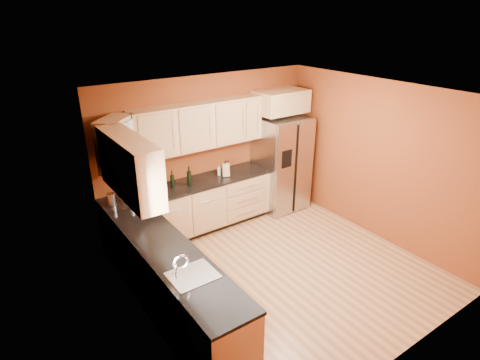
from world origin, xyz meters
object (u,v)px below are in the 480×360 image
(refrigerator, at_px, (281,163))
(soap_dispenser, at_px, (219,171))
(knife_block, at_px, (226,170))
(canister_left, at_px, (112,199))
(wine_bottle_a, at_px, (172,179))

(refrigerator, xyz_separation_m, soap_dispenser, (-1.30, 0.10, 0.12))
(refrigerator, bearing_deg, knife_block, 179.11)
(canister_left, height_order, knife_block, knife_block)
(canister_left, distance_m, wine_bottle_a, 1.01)
(canister_left, height_order, wine_bottle_a, wine_bottle_a)
(refrigerator, relative_size, wine_bottle_a, 5.99)
(canister_left, relative_size, wine_bottle_a, 0.64)
(wine_bottle_a, xyz_separation_m, soap_dispenser, (0.89, 0.01, -0.06))
(refrigerator, bearing_deg, canister_left, 179.39)
(canister_left, bearing_deg, knife_block, -0.44)
(refrigerator, bearing_deg, wine_bottle_a, 177.69)
(wine_bottle_a, bearing_deg, refrigerator, -2.31)
(wine_bottle_a, distance_m, soap_dispenser, 0.89)
(canister_left, xyz_separation_m, knife_block, (1.98, -0.02, 0.02))
(canister_left, bearing_deg, wine_bottle_a, 3.08)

